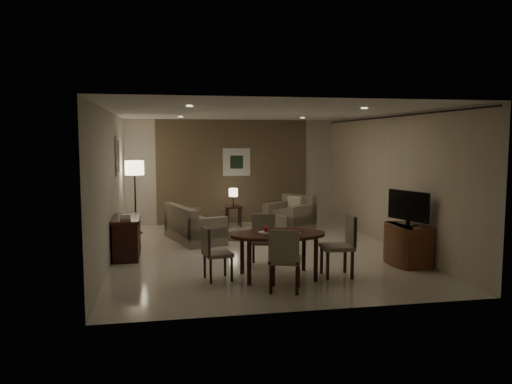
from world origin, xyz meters
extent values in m
cube|color=beige|center=(0.00, 0.00, 0.00)|extent=(5.50, 7.00, 0.00)
cube|color=white|center=(0.00, 0.00, 2.70)|extent=(5.50, 7.00, 0.00)
cube|color=brown|center=(0.00, 3.50, 1.35)|extent=(5.50, 0.00, 2.70)
cube|color=beige|center=(-2.75, 0.00, 1.35)|extent=(0.00, 7.00, 2.70)
cube|color=beige|center=(2.75, 0.00, 1.35)|extent=(0.00, 7.00, 2.70)
cube|color=brown|center=(0.00, 3.48, 1.35)|extent=(3.96, 0.03, 2.70)
cylinder|color=black|center=(2.68, 0.00, 2.64)|extent=(0.03, 6.80, 0.03)
cube|color=silver|center=(0.10, 3.46, 1.60)|extent=(0.72, 0.03, 0.72)
cube|color=black|center=(0.10, 3.44, 1.60)|extent=(0.34, 0.01, 0.34)
cube|color=silver|center=(-2.72, 1.20, 1.85)|extent=(0.03, 0.60, 0.80)
cube|color=gray|center=(-2.71, 1.20, 1.85)|extent=(0.01, 0.46, 0.64)
cylinder|color=white|center=(-1.40, -1.80, 2.69)|extent=(0.10, 0.10, 0.01)
cylinder|color=white|center=(1.40, -1.80, 2.69)|extent=(0.10, 0.10, 0.01)
cylinder|color=white|center=(-1.40, 1.80, 2.69)|extent=(0.10, 0.10, 0.01)
cylinder|color=white|center=(1.40, 1.80, 2.69)|extent=(0.10, 0.10, 0.01)
cylinder|color=white|center=(-0.22, -1.85, 0.72)|extent=(0.26, 0.26, 0.02)
cylinder|color=white|center=(0.18, -1.95, 0.72)|extent=(0.26, 0.26, 0.02)
sphere|color=#A6133B|center=(-0.22, -1.85, 0.77)|extent=(0.09, 0.09, 0.09)
cube|color=white|center=(0.18, -1.95, 0.74)|extent=(0.12, 0.08, 0.03)
cylinder|color=#463C27|center=(-0.07, 1.56, 0.01)|extent=(1.17, 1.17, 0.01)
camera|label=1|loc=(-1.83, -9.46, 2.18)|focal=35.00mm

